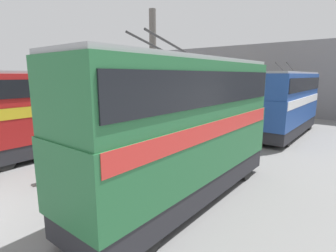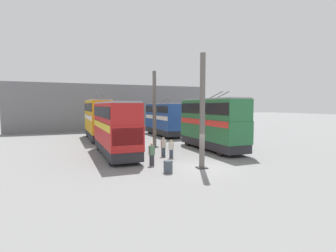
{
  "view_description": "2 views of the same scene",
  "coord_description": "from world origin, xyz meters",
  "px_view_note": "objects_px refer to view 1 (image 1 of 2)",
  "views": [
    {
      "loc": [
        -1.12,
        -10.09,
        4.6
      ],
      "look_at": [
        12.03,
        0.34,
        1.34
      ],
      "focal_mm": 28.0,
      "sensor_mm": 36.0,
      "label": 1
    },
    {
      "loc": [
        -16.32,
        9.2,
        4.5
      ],
      "look_at": [
        7.92,
        -0.63,
        2.45
      ],
      "focal_mm": 28.0,
      "sensor_mm": 36.0,
      "label": 2
    }
  ],
  "objects_px": {
    "bus_left_far": "(287,100)",
    "bus_right_near": "(59,107)",
    "person_aisle_foreground": "(50,164)",
    "bus_left_near": "(184,122)",
    "person_aisle_midway": "(64,156)",
    "bus_right_mid": "(178,92)"
  },
  "relations": [
    {
      "from": "bus_left_far",
      "to": "bus_right_near",
      "type": "height_order",
      "value": "bus_left_far"
    },
    {
      "from": "bus_left_far",
      "to": "person_aisle_foreground",
      "type": "relative_size",
      "value": 6.3
    },
    {
      "from": "bus_left_near",
      "to": "person_aisle_midway",
      "type": "relative_size",
      "value": 5.65
    },
    {
      "from": "bus_left_near",
      "to": "bus_right_near",
      "type": "bearing_deg",
      "value": 86.25
    },
    {
      "from": "person_aisle_midway",
      "to": "bus_right_mid",
      "type": "bearing_deg",
      "value": 177.42
    },
    {
      "from": "bus_left_near",
      "to": "bus_right_near",
      "type": "distance_m",
      "value": 9.68
    },
    {
      "from": "bus_left_near",
      "to": "bus_left_far",
      "type": "height_order",
      "value": "bus_left_near"
    },
    {
      "from": "bus_right_near",
      "to": "bus_right_mid",
      "type": "distance_m",
      "value": 12.14
    },
    {
      "from": "bus_left_far",
      "to": "person_aisle_midway",
      "type": "height_order",
      "value": "bus_left_far"
    },
    {
      "from": "bus_right_near",
      "to": "person_aisle_midway",
      "type": "height_order",
      "value": "bus_right_near"
    },
    {
      "from": "bus_right_mid",
      "to": "person_aisle_foreground",
      "type": "distance_m",
      "value": 15.81
    },
    {
      "from": "bus_left_near",
      "to": "bus_right_mid",
      "type": "relative_size",
      "value": 0.93
    },
    {
      "from": "bus_left_near",
      "to": "bus_right_near",
      "type": "xyz_separation_m",
      "value": [
        0.63,
        9.66,
        -0.21
      ]
    },
    {
      "from": "bus_right_mid",
      "to": "person_aisle_midway",
      "type": "bearing_deg",
      "value": -164.83
    },
    {
      "from": "bus_right_near",
      "to": "bus_left_near",
      "type": "bearing_deg",
      "value": -93.75
    },
    {
      "from": "bus_left_near",
      "to": "bus_right_mid",
      "type": "bearing_deg",
      "value": 37.09
    },
    {
      "from": "person_aisle_midway",
      "to": "bus_left_near",
      "type": "bearing_deg",
      "value": 85.99
    },
    {
      "from": "bus_left_far",
      "to": "person_aisle_midway",
      "type": "distance_m",
      "value": 16.26
    },
    {
      "from": "bus_right_mid",
      "to": "bus_left_far",
      "type": "bearing_deg",
      "value": -84.79
    },
    {
      "from": "bus_left_far",
      "to": "person_aisle_foreground",
      "type": "height_order",
      "value": "bus_left_far"
    },
    {
      "from": "bus_right_near",
      "to": "person_aisle_foreground",
      "type": "bearing_deg",
      "value": -124.85
    },
    {
      "from": "bus_left_near",
      "to": "bus_right_mid",
      "type": "height_order",
      "value": "bus_right_mid"
    }
  ]
}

